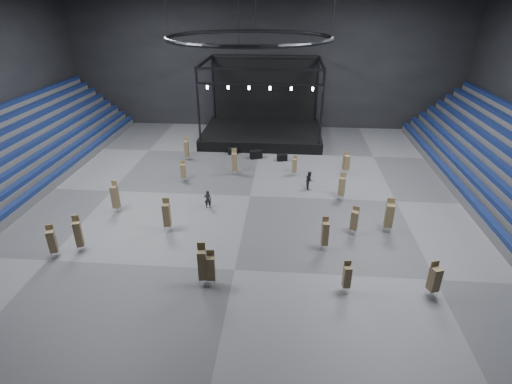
# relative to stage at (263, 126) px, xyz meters

# --- Properties ---
(floor) EXTENTS (50.00, 50.00, 0.00)m
(floor) POSITION_rel_stage_xyz_m (-0.00, -16.24, -1.45)
(floor) COLOR #535355
(floor) RESTS_ON ground
(wall_back) EXTENTS (50.00, 0.20, 18.00)m
(wall_back) POSITION_rel_stage_xyz_m (-0.00, 4.76, 7.55)
(wall_back) COLOR black
(wall_back) RESTS_ON ground
(wall_front) EXTENTS (50.00, 0.20, 18.00)m
(wall_front) POSITION_rel_stage_xyz_m (-0.00, -37.24, 7.55)
(wall_front) COLOR black
(wall_front) RESTS_ON ground
(stage) EXTENTS (14.00, 10.00, 9.20)m
(stage) POSITION_rel_stage_xyz_m (0.00, 0.00, 0.00)
(stage) COLOR black
(stage) RESTS_ON floor
(truss_ring) EXTENTS (12.30, 12.30, 5.15)m
(truss_ring) POSITION_rel_stage_xyz_m (-0.00, -16.24, 11.55)
(truss_ring) COLOR black
(truss_ring) RESTS_ON ceiling
(flight_case_left) EXTENTS (1.17, 0.88, 0.70)m
(flight_case_left) POSITION_rel_stage_xyz_m (-2.87, -6.12, -1.10)
(flight_case_left) COLOR black
(flight_case_left) RESTS_ON floor
(flight_case_mid) EXTENTS (1.43, 1.06, 0.86)m
(flight_case_mid) POSITION_rel_stage_xyz_m (-0.22, -7.19, -1.02)
(flight_case_mid) COLOR black
(flight_case_mid) RESTS_ON floor
(flight_case_right) EXTENTS (1.15, 0.80, 0.70)m
(flight_case_right) POSITION_rel_stage_xyz_m (2.60, -7.67, -1.10)
(flight_case_right) COLOR black
(flight_case_right) RESTS_ON floor
(chair_stack_0) EXTENTS (0.63, 0.63, 2.37)m
(chair_stack_0) POSITION_rel_stage_xyz_m (-12.19, -26.24, -0.22)
(chair_stack_0) COLOR silver
(chair_stack_0) RESTS_ON floor
(chair_stack_1) EXTENTS (0.63, 0.63, 2.19)m
(chair_stack_1) POSITION_rel_stage_xyz_m (8.13, -21.71, -0.29)
(chair_stack_1) COLOR silver
(chair_stack_1) RESTS_ON floor
(chair_stack_2) EXTENTS (0.60, 0.60, 2.68)m
(chair_stack_2) POSITION_rel_stage_xyz_m (10.68, -21.21, -0.05)
(chair_stack_2) COLOR silver
(chair_stack_2) RESTS_ON floor
(chair_stack_3) EXTENTS (0.55, 0.55, 2.63)m
(chair_stack_3) POSITION_rel_stage_xyz_m (-5.55, -22.39, -0.09)
(chair_stack_3) COLOR silver
(chair_stack_3) RESTS_ON floor
(chair_stack_4) EXTENTS (0.46, 0.46, 2.50)m
(chair_stack_4) POSITION_rel_stage_xyz_m (-7.49, -8.22, -0.18)
(chair_stack_4) COLOR silver
(chair_stack_4) RESTS_ON floor
(chair_stack_5) EXTENTS (0.54, 0.54, 2.36)m
(chair_stack_5) POSITION_rel_stage_xyz_m (-1.21, -28.22, -0.21)
(chair_stack_5) COLOR silver
(chair_stack_5) RESTS_ON floor
(chair_stack_6) EXTENTS (0.63, 0.63, 2.42)m
(chair_stack_6) POSITION_rel_stage_xyz_m (7.82, -16.22, -0.18)
(chair_stack_6) COLOR silver
(chair_stack_6) RESTS_ON floor
(chair_stack_7) EXTENTS (0.55, 0.55, 2.69)m
(chair_stack_7) POSITION_rel_stage_xyz_m (-10.47, -19.89, -0.08)
(chair_stack_7) COLOR silver
(chair_stack_7) RESTS_ON floor
(chair_stack_8) EXTENTS (0.48, 0.48, 2.00)m
(chair_stack_8) POSITION_rel_stage_xyz_m (3.86, -11.39, -0.40)
(chair_stack_8) COLOR silver
(chair_stack_8) RESTS_ON floor
(chair_stack_9) EXTENTS (0.70, 0.70, 2.33)m
(chair_stack_9) POSITION_rel_stage_xyz_m (11.74, -28.22, -0.20)
(chair_stack_9) COLOR silver
(chair_stack_9) RESTS_ON floor
(chair_stack_10) EXTENTS (0.48, 0.48, 2.08)m
(chair_stack_10) POSITION_rel_stage_xyz_m (6.81, -28.23, -0.36)
(chair_stack_10) COLOR silver
(chair_stack_10) RESTS_ON floor
(chair_stack_11) EXTENTS (0.60, 0.60, 2.60)m
(chair_stack_11) POSITION_rel_stage_xyz_m (-1.94, -11.63, -0.11)
(chair_stack_11) COLOR silver
(chair_stack_11) RESTS_ON floor
(chair_stack_12) EXTENTS (0.53, 0.53, 2.01)m
(chair_stack_12) POSITION_rel_stage_xyz_m (-6.54, -13.60, -0.37)
(chair_stack_12) COLOR silver
(chair_stack_12) RESTS_ON floor
(chair_stack_13) EXTENTS (0.67, 0.67, 2.23)m
(chair_stack_13) POSITION_rel_stage_xyz_m (8.87, -10.56, -0.26)
(chair_stack_13) COLOR silver
(chair_stack_13) RESTS_ON floor
(chair_stack_14) EXTENTS (0.55, 0.55, 2.85)m
(chair_stack_14) POSITION_rel_stage_xyz_m (-1.72, -28.22, -0.01)
(chair_stack_14) COLOR silver
(chair_stack_14) RESTS_ON floor
(chair_stack_15) EXTENTS (0.49, 0.49, 2.49)m
(chair_stack_15) POSITION_rel_stage_xyz_m (5.84, -23.89, -0.19)
(chair_stack_15) COLOR silver
(chair_stack_15) RESTS_ON floor
(chair_stack_16) EXTENTS (0.60, 0.60, 2.66)m
(chair_stack_16) POSITION_rel_stage_xyz_m (-10.78, -25.40, -0.10)
(chair_stack_16) COLOR silver
(chair_stack_16) RESTS_ON floor
(man_center) EXTENTS (0.62, 0.45, 1.59)m
(man_center) POSITION_rel_stage_xyz_m (-3.24, -18.67, -0.66)
(man_center) COLOR black
(man_center) RESTS_ON floor
(crew_member) EXTENTS (0.72, 0.88, 1.68)m
(crew_member) POSITION_rel_stage_xyz_m (5.18, -14.34, -0.61)
(crew_member) COLOR black
(crew_member) RESTS_ON floor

